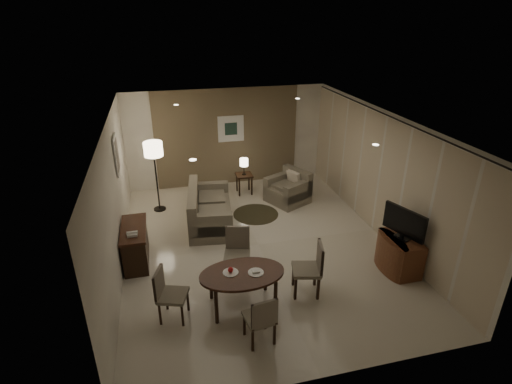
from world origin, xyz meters
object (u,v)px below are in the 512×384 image
object	(u,v)px
side_table	(244,184)
floor_lamp	(156,177)
dining_table	(242,289)
chair_right	(306,269)
chair_near	(259,317)
armchair	(288,187)
tv_cabinet	(400,254)
chair_left	(173,295)
console_desk	(136,245)
chair_far	(237,255)
sofa	(210,207)

from	to	relation	value
side_table	floor_lamp	distance (m)	2.40
dining_table	chair_right	xyz separation A→B (m)	(1.15, 0.08, 0.16)
dining_table	chair_near	distance (m)	0.82
chair_right	armchair	bearing A→B (deg)	-179.39
tv_cabinet	armchair	xyz separation A→B (m)	(-1.15, 3.36, 0.06)
tv_cabinet	armchair	world-z (taller)	armchair
chair_near	chair_left	size ratio (longest dim) A/B	0.97
chair_right	armchair	size ratio (longest dim) A/B	1.05
floor_lamp	chair_right	bearing A→B (deg)	-58.37
chair_near	side_table	world-z (taller)	chair_near
armchair	console_desk	bearing A→B (deg)	-89.91
chair_near	floor_lamp	xyz separation A→B (m)	(-1.35, 4.81, 0.45)
armchair	floor_lamp	xyz separation A→B (m)	(-3.25, 0.34, 0.47)
chair_near	armchair	bearing A→B (deg)	-121.03
armchair	chair_right	bearing A→B (deg)	-39.41
armchair	floor_lamp	world-z (taller)	floor_lamp
chair_far	chair_near	bearing A→B (deg)	-74.28
tv_cabinet	chair_right	size ratio (longest dim) A/B	0.92
console_desk	dining_table	distance (m)	2.51
dining_table	sofa	size ratio (longest dim) A/B	0.75
console_desk	chair_far	xyz separation A→B (m)	(1.83, -1.01, 0.11)
sofa	floor_lamp	bearing A→B (deg)	54.65
chair_right	tv_cabinet	bearing A→B (deg)	110.10
console_desk	armchair	world-z (taller)	armchair
console_desk	chair_left	distance (m)	1.92
chair_near	side_table	size ratio (longest dim) A/B	1.60
console_desk	sofa	xyz separation A→B (m)	(1.63, 1.15, 0.07)
console_desk	tv_cabinet	xyz separation A→B (m)	(4.89, -1.50, -0.03)
console_desk	chair_far	bearing A→B (deg)	-28.90
console_desk	side_table	bearing A→B (deg)	43.83
chair_far	armchair	bearing A→B (deg)	71.61
tv_cabinet	side_table	xyz separation A→B (m)	(-2.12, 4.16, -0.08)
chair_near	chair_far	xyz separation A→B (m)	(-0.01, 1.60, 0.05)
chair_right	side_table	xyz separation A→B (m)	(-0.14, 4.38, -0.22)
armchair	floor_lamp	distance (m)	3.30
chair_left	side_table	bearing A→B (deg)	-6.99
chair_left	armchair	size ratio (longest dim) A/B	0.97
chair_near	floor_lamp	distance (m)	5.01
chair_near	chair_far	world-z (taller)	chair_far
console_desk	chair_near	size ratio (longest dim) A/B	1.38
sofa	side_table	bearing A→B (deg)	-29.89
dining_table	chair_right	size ratio (longest dim) A/B	1.45
tv_cabinet	side_table	bearing A→B (deg)	116.96
tv_cabinet	floor_lamp	xyz separation A→B (m)	(-4.40, 3.70, 0.53)
chair_far	floor_lamp	distance (m)	3.50
armchair	floor_lamp	bearing A→B (deg)	-122.33
armchair	chair_far	bearing A→B (deg)	-60.03
tv_cabinet	chair_right	bearing A→B (deg)	-173.65
console_desk	tv_cabinet	bearing A→B (deg)	-17.05
chair_near	dining_table	bearing A→B (deg)	-92.25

